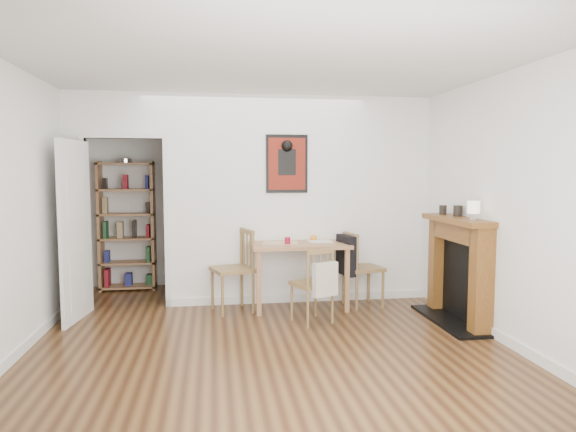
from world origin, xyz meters
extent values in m
plane|color=brown|center=(0.00, 0.00, 0.00)|extent=(5.20, 5.20, 0.00)
plane|color=silver|center=(0.00, 2.60, 1.30)|extent=(4.50, 0.00, 4.50)
plane|color=silver|center=(0.00, -2.60, 1.30)|extent=(4.50, 0.00, 4.50)
plane|color=silver|center=(-2.25, 0.00, 1.30)|extent=(0.00, 5.20, 5.20)
plane|color=silver|center=(2.25, 0.00, 1.30)|extent=(0.00, 5.20, 5.20)
plane|color=silver|center=(0.00, 0.00, 2.60)|extent=(5.20, 5.20, 0.00)
cube|color=silver|center=(0.57, 1.40, 1.30)|extent=(3.35, 0.10, 2.60)
cube|color=silver|center=(-2.12, 1.40, 1.30)|extent=(0.25, 0.10, 2.60)
cube|color=silver|center=(-1.55, 1.40, 2.33)|extent=(0.90, 0.10, 0.55)
cube|color=silver|center=(-2.03, 1.40, 1.02)|extent=(0.06, 0.14, 2.05)
cube|color=silver|center=(-1.07, 1.40, 1.02)|extent=(0.06, 0.14, 2.05)
cube|color=silver|center=(0.57, 1.34, 0.05)|extent=(3.35, 0.02, 0.10)
cube|color=silver|center=(-2.24, -0.60, 0.05)|extent=(0.02, 4.00, 0.10)
cube|color=silver|center=(2.24, -0.60, 0.05)|extent=(0.02, 4.00, 0.10)
cube|color=white|center=(-2.02, 0.93, 1.00)|extent=(0.15, 0.80, 2.00)
cube|color=black|center=(0.40, 1.33, 1.75)|extent=(0.52, 0.02, 0.72)
cube|color=maroon|center=(0.40, 1.32, 1.75)|extent=(0.46, 0.00, 0.64)
cube|color=#A1724B|center=(0.52, 1.10, 0.77)|extent=(1.17, 0.74, 0.04)
cube|color=#A1724B|center=(0.00, 0.79, 0.38)|extent=(0.05, 0.05, 0.75)
cube|color=#A1724B|center=(1.04, 0.79, 0.38)|extent=(0.05, 0.05, 0.75)
cube|color=#A1724B|center=(0.00, 1.41, 0.38)|extent=(0.05, 0.05, 0.75)
cube|color=#A1724B|center=(1.04, 1.41, 0.38)|extent=(0.05, 0.05, 0.75)
cube|color=black|center=(1.07, 0.99, 0.65)|extent=(0.18, 0.39, 0.48)
cube|color=#BEB79D|center=(0.64, 0.26, 0.52)|extent=(0.30, 0.20, 0.36)
cube|color=#A1724B|center=(-2.07, 2.40, 0.90)|extent=(0.04, 0.30, 1.80)
cube|color=#A1724B|center=(-1.35, 2.40, 0.90)|extent=(0.04, 0.30, 1.80)
cube|color=#A1724B|center=(-1.71, 2.40, 0.04)|extent=(0.76, 0.30, 0.03)
cube|color=#A1724B|center=(-1.71, 2.40, 0.72)|extent=(0.76, 0.30, 0.03)
cube|color=#A1724B|center=(-1.71, 2.40, 1.76)|extent=(0.76, 0.30, 0.03)
cube|color=maroon|center=(-1.71, 2.40, 0.90)|extent=(0.66, 0.25, 0.25)
cube|color=brown|center=(2.15, -0.24, 0.55)|extent=(0.20, 0.16, 1.10)
cube|color=brown|center=(2.15, 0.74, 0.55)|extent=(0.20, 0.16, 1.10)
cube|color=brown|center=(2.12, 0.25, 1.13)|extent=(0.30, 1.21, 0.06)
cube|color=brown|center=(2.15, 0.25, 1.00)|extent=(0.20, 0.85, 0.20)
cube|color=black|center=(2.21, 0.25, 0.45)|extent=(0.08, 0.81, 0.88)
cube|color=black|center=(2.09, 0.25, 0.01)|extent=(0.45, 1.25, 0.03)
cylinder|color=maroon|center=(0.36, 0.97, 0.84)|extent=(0.07, 0.07, 0.09)
sphere|color=orange|center=(0.72, 1.24, 0.83)|extent=(0.07, 0.07, 0.07)
cube|color=beige|center=(0.28, 1.09, 0.80)|extent=(0.47, 0.39, 0.00)
cube|color=silver|center=(0.78, 1.12, 0.80)|extent=(0.28, 0.21, 0.01)
cylinder|color=silver|center=(2.10, -0.13, 1.20)|extent=(0.06, 0.06, 0.07)
cylinder|color=beige|center=(2.10, -0.13, 1.30)|extent=(0.13, 0.13, 0.13)
cylinder|color=black|center=(2.18, 0.36, 1.22)|extent=(0.10, 0.10, 0.12)
cylinder|color=black|center=(2.12, 0.61, 1.21)|extent=(0.09, 0.09, 0.11)
camera|label=1|loc=(-0.51, -4.98, 1.66)|focal=32.00mm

